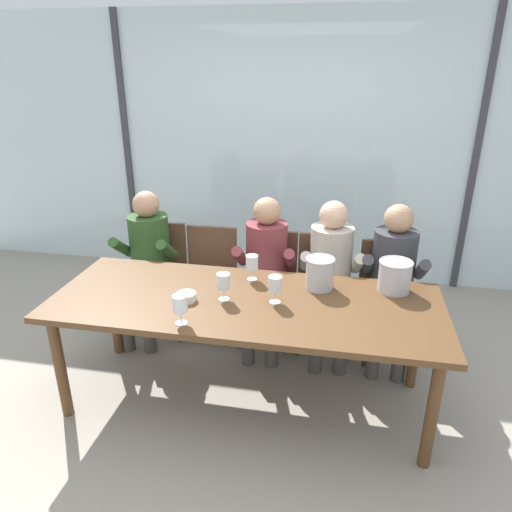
% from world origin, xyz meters
% --- Properties ---
extents(ground, '(14.00, 14.00, 0.00)m').
position_xyz_m(ground, '(0.00, 1.00, 0.00)').
color(ground, '#9E9384').
extents(window_glass_panel, '(7.62, 0.03, 2.60)m').
position_xyz_m(window_glass_panel, '(0.00, 2.13, 1.30)').
color(window_glass_panel, silver).
rests_on(window_glass_panel, ground).
extents(window_mullion_left, '(0.06, 0.06, 2.60)m').
position_xyz_m(window_mullion_left, '(-1.71, 2.11, 1.30)').
color(window_mullion_left, '#38383D').
rests_on(window_mullion_left, ground).
extents(window_mullion_right, '(0.06, 0.06, 2.60)m').
position_xyz_m(window_mullion_right, '(1.71, 2.11, 1.30)').
color(window_mullion_right, '#38383D').
rests_on(window_mullion_right, ground).
extents(hillside_vineyard, '(13.62, 2.40, 1.91)m').
position_xyz_m(hillside_vineyard, '(0.00, 6.06, 0.96)').
color(hillside_vineyard, '#568942').
rests_on(hillside_vineyard, ground).
extents(dining_table, '(2.42, 0.93, 0.76)m').
position_xyz_m(dining_table, '(0.00, 0.00, 0.69)').
color(dining_table, brown).
rests_on(dining_table, ground).
extents(chair_near_curtain, '(0.48, 0.48, 0.87)m').
position_xyz_m(chair_near_curtain, '(-0.94, 0.90, 0.51)').
color(chair_near_curtain, brown).
rests_on(chair_near_curtain, ground).
extents(chair_left_of_center, '(0.45, 0.45, 0.87)m').
position_xyz_m(chair_left_of_center, '(-0.50, 0.88, 0.51)').
color(chair_left_of_center, brown).
rests_on(chair_left_of_center, ground).
extents(chair_center, '(0.45, 0.45, 0.87)m').
position_xyz_m(chair_center, '(0.01, 0.88, 0.51)').
color(chair_center, brown).
rests_on(chair_center, ground).
extents(chair_right_of_center, '(0.47, 0.47, 0.87)m').
position_xyz_m(chair_right_of_center, '(0.45, 0.89, 0.51)').
color(chair_right_of_center, brown).
rests_on(chair_right_of_center, ground).
extents(chair_near_window_right, '(0.50, 0.50, 0.87)m').
position_xyz_m(chair_near_window_right, '(0.94, 0.85, 0.51)').
color(chair_near_window_right, brown).
rests_on(chair_near_window_right, ground).
extents(person_olive_shirt, '(0.47, 0.62, 1.19)m').
position_xyz_m(person_olive_shirt, '(-0.97, 0.74, 0.68)').
color(person_olive_shirt, '#2D5123').
rests_on(person_olive_shirt, ground).
extents(person_maroon_top, '(0.48, 0.62, 1.19)m').
position_xyz_m(person_maroon_top, '(-0.00, 0.74, 0.68)').
color(person_maroon_top, brown).
rests_on(person_maroon_top, ground).
extents(person_beige_jumper, '(0.49, 0.63, 1.19)m').
position_xyz_m(person_beige_jumper, '(0.50, 0.74, 0.68)').
color(person_beige_jumper, '#B7AD9E').
rests_on(person_beige_jumper, ground).
extents(person_charcoal_jacket, '(0.47, 0.62, 1.19)m').
position_xyz_m(person_charcoal_jacket, '(0.95, 0.74, 0.68)').
color(person_charcoal_jacket, '#38383D').
rests_on(person_charcoal_jacket, ground).
extents(ice_bucket_primary, '(0.19, 0.19, 0.21)m').
position_xyz_m(ice_bucket_primary, '(0.44, 0.25, 0.87)').
color(ice_bucket_primary, '#B7B7BC').
rests_on(ice_bucket_primary, dining_table).
extents(ice_bucket_secondary, '(0.21, 0.21, 0.20)m').
position_xyz_m(ice_bucket_secondary, '(0.91, 0.31, 0.87)').
color(ice_bucket_secondary, '#B7B7BC').
rests_on(ice_bucket_secondary, dining_table).
extents(tasting_bowl, '(0.12, 0.12, 0.05)m').
position_xyz_m(tasting_bowl, '(-0.36, -0.08, 0.79)').
color(tasting_bowl, silver).
rests_on(tasting_bowl, dining_table).
extents(wine_glass_by_left_taster, '(0.08, 0.08, 0.17)m').
position_xyz_m(wine_glass_by_left_taster, '(-0.29, -0.35, 0.88)').
color(wine_glass_by_left_taster, silver).
rests_on(wine_glass_by_left_taster, dining_table).
extents(wine_glass_near_bucket, '(0.08, 0.08, 0.17)m').
position_xyz_m(wine_glass_near_bucket, '(0.19, 0.00, 0.88)').
color(wine_glass_near_bucket, silver).
rests_on(wine_glass_near_bucket, dining_table).
extents(wine_glass_center_pour, '(0.08, 0.08, 0.17)m').
position_xyz_m(wine_glass_center_pour, '(-0.13, -0.02, 0.88)').
color(wine_glass_center_pour, silver).
rests_on(wine_glass_center_pour, dining_table).
extents(wine_glass_by_right_taster, '(0.08, 0.08, 0.17)m').
position_xyz_m(wine_glass_by_right_taster, '(-0.02, 0.29, 0.88)').
color(wine_glass_by_right_taster, silver).
rests_on(wine_glass_by_right_taster, dining_table).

